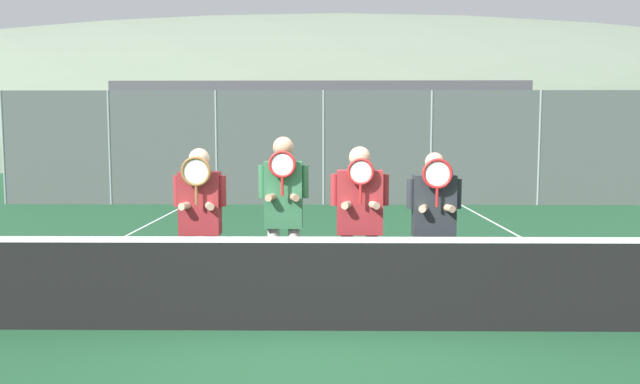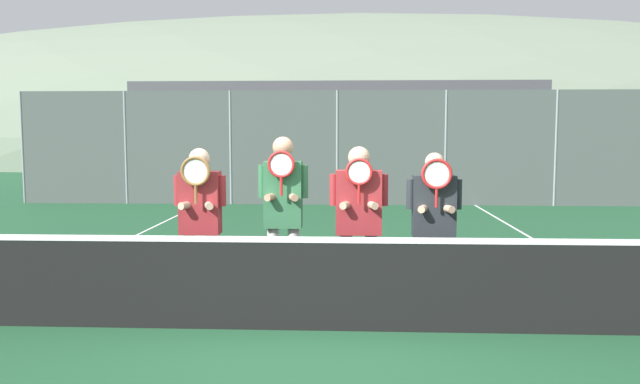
% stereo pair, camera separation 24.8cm
% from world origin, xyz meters
% --- Properties ---
extents(ground_plane, '(120.00, 120.00, 0.00)m').
position_xyz_m(ground_plane, '(0.00, 0.00, 0.00)').
color(ground_plane, '#1E4C2D').
extents(hill_distant, '(123.08, 68.38, 23.93)m').
position_xyz_m(hill_distant, '(0.00, 56.43, 0.00)').
color(hill_distant, slate).
rests_on(hill_distant, ground_plane).
extents(clubhouse_building, '(15.59, 5.50, 3.82)m').
position_xyz_m(clubhouse_building, '(-0.18, 19.97, 1.93)').
color(clubhouse_building, '#9EA3A8').
rests_on(clubhouse_building, ground_plane).
extents(fence_back, '(17.14, 0.06, 3.02)m').
position_xyz_m(fence_back, '(0.00, 10.63, 1.51)').
color(fence_back, gray).
rests_on(fence_back, ground_plane).
extents(tennis_net, '(9.83, 0.09, 1.02)m').
position_xyz_m(tennis_net, '(0.00, 0.00, 0.48)').
color(tennis_net, gray).
rests_on(tennis_net, ground_plane).
extents(court_line_left_sideline, '(0.05, 16.00, 0.01)m').
position_xyz_m(court_line_left_sideline, '(-3.65, 3.00, 0.00)').
color(court_line_left_sideline, white).
rests_on(court_line_left_sideline, ground_plane).
extents(court_line_right_sideline, '(0.05, 16.00, 0.01)m').
position_xyz_m(court_line_right_sideline, '(3.65, 3.00, 0.00)').
color(court_line_right_sideline, white).
rests_on(court_line_right_sideline, ground_plane).
extents(player_leftmost, '(0.56, 0.34, 1.75)m').
position_xyz_m(player_leftmost, '(-1.25, 0.60, 1.04)').
color(player_leftmost, black).
rests_on(player_leftmost, ground_plane).
extents(player_center_left, '(0.54, 0.34, 1.88)m').
position_xyz_m(player_center_left, '(-0.38, 0.73, 1.11)').
color(player_center_left, white).
rests_on(player_center_left, ground_plane).
extents(player_center_right, '(0.61, 0.34, 1.77)m').
position_xyz_m(player_center_right, '(0.43, 0.61, 1.07)').
color(player_center_right, '#232838').
rests_on(player_center_right, ground_plane).
extents(player_rightmost, '(0.58, 0.34, 1.71)m').
position_xyz_m(player_rightmost, '(1.22, 0.68, 1.01)').
color(player_rightmost, white).
rests_on(player_rightmost, ground_plane).
extents(car_far_left, '(4.15, 1.92, 1.87)m').
position_xyz_m(car_far_left, '(-4.11, 13.37, 0.94)').
color(car_far_left, '#B2B7BC').
rests_on(car_far_left, ground_plane).
extents(car_left_of_center, '(4.23, 1.94, 1.75)m').
position_xyz_m(car_left_of_center, '(0.76, 13.65, 0.90)').
color(car_left_of_center, silver).
rests_on(car_left_of_center, ground_plane).
extents(car_center, '(4.39, 2.08, 1.66)m').
position_xyz_m(car_center, '(5.74, 13.63, 0.86)').
color(car_center, navy).
rests_on(car_center, ground_plane).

